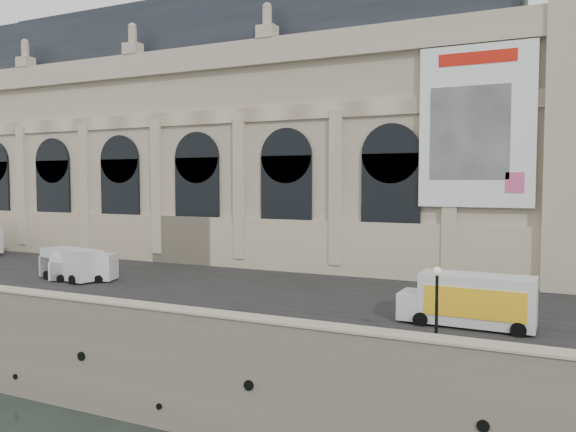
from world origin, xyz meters
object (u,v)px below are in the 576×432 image
Objects in this scene: van_b at (69,264)px; lamp_right at (437,310)px; box_truck at (469,301)px; van_c at (81,267)px.

van_b is 1.50× the size of lamp_right.
box_truck is 1.80× the size of lamp_right.
box_truck reaches higher than van_b.
lamp_right is at bearing -13.77° from van_c.
lamp_right reaches higher than van_b.
lamp_right reaches higher than van_c.
box_truck reaches higher than van_c.
box_truck is at bearing -3.20° from van_c.
box_truck is (33.56, -1.76, 0.16)m from van_b.
van_c is 32.24m from box_truck.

